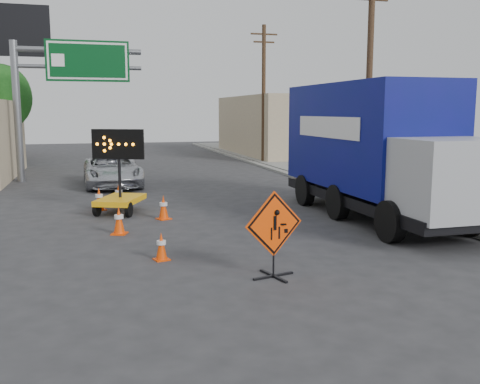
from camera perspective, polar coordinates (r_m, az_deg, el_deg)
name	(u,v)px	position (r m, az deg, el deg)	size (l,w,h in m)	color
ground	(253,281)	(11.12, 1.38, -9.51)	(100.00, 100.00, 0.00)	#2D2D30
curb_right	(303,179)	(27.35, 6.71, 1.43)	(0.40, 60.00, 0.12)	gray
sidewalk_right	(344,177)	(28.29, 11.03, 1.60)	(4.00, 60.00, 0.15)	gray
building_right_far	(300,126)	(43.23, 6.39, 7.05)	(10.00, 14.00, 4.60)	tan
highway_gantry	(60,78)	(28.15, -18.62, 11.47)	(6.18, 0.38, 6.90)	slate
utility_pole_near	(369,81)	(22.99, 13.61, 11.45)	(1.80, 0.26, 9.00)	#4D3521
utility_pole_far	(264,92)	(35.89, 2.54, 10.59)	(1.80, 0.26, 9.00)	#4D3521
tree_left_far	(0,94)	(40.56, -24.24, 9.50)	(4.10, 4.10, 6.66)	#4D3521
construction_sign	(274,232)	(11.17, 3.63, -4.30)	(1.35, 0.97, 1.84)	black
arrow_board	(120,194)	(18.71, -12.66, -0.24)	(1.91, 2.32, 2.86)	#F7AD0D
pickup_truck	(112,170)	(25.57, -13.46, 2.32)	(2.50, 5.43, 1.51)	silver
box_truck	(376,157)	(17.85, 14.28, 3.59)	(2.95, 9.17, 4.36)	black
cone_a	(161,246)	(12.70, -8.39, -5.74)	(0.42, 0.42, 0.66)	#FF4405
cone_b	(119,220)	(15.52, -12.78, -2.97)	(0.52, 0.52, 0.79)	#FF4405
cone_c	(163,207)	(17.39, -8.16, -1.62)	(0.52, 0.52, 0.78)	#FF4405
cone_d	(99,199)	(19.44, -14.80, -0.71)	(0.51, 0.51, 0.80)	#FF4405
cone_e	(119,195)	(20.26, -12.80, -0.28)	(0.43, 0.43, 0.80)	#FF4405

